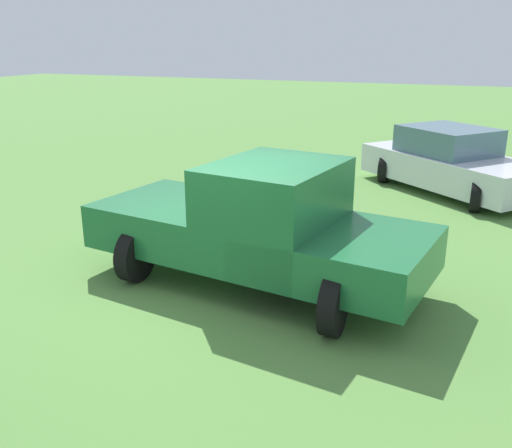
{
  "coord_description": "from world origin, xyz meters",
  "views": [
    {
      "loc": [
        -6.62,
        -3.11,
        3.4
      ],
      "look_at": [
        0.36,
        -0.19,
        0.9
      ],
      "focal_mm": 39.47,
      "sensor_mm": 36.0,
      "label": 1
    }
  ],
  "objects": [
    {
      "name": "pickup_truck",
      "position": [
        0.35,
        -0.31,
        0.94
      ],
      "size": [
        2.83,
        5.11,
        1.81
      ],
      "rotation": [
        0.0,
        0.0,
        1.44
      ],
      "color": "black",
      "rests_on": "ground_plane"
    },
    {
      "name": "sedan_far",
      "position": [
        6.93,
        -2.34,
        0.67
      ],
      "size": [
        4.17,
        4.52,
        1.47
      ],
      "rotation": [
        0.0,
        0.0,
        4.03
      ],
      "color": "black",
      "rests_on": "ground_plane"
    },
    {
      "name": "ground_plane",
      "position": [
        0.0,
        0.0,
        0.0
      ],
      "size": [
        80.0,
        80.0,
        0.0
      ],
      "primitive_type": "plane",
      "color": "#54843D"
    }
  ]
}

